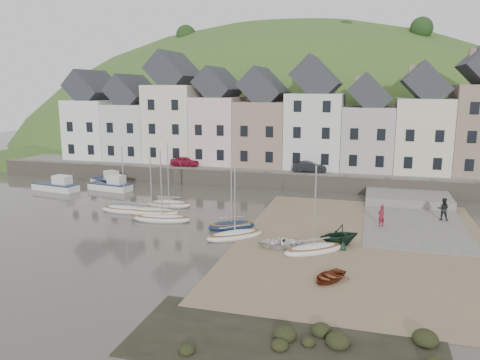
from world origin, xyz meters
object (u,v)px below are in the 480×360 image
(rowboat_green, at_px, (339,235))
(person_dark, at_px, (443,209))
(car_right, at_px, (309,167))
(rowboat_red, at_px, (329,276))
(rowboat_white, at_px, (279,243))
(car_left, at_px, (185,161))
(sailboat_0, at_px, (125,209))
(person_red, at_px, (381,216))

(rowboat_green, bearing_deg, person_dark, 105.22)
(rowboat_green, distance_m, car_right, 21.13)
(rowboat_red, bearing_deg, rowboat_white, 158.34)
(car_left, height_order, car_right, car_right)
(sailboat_0, bearing_deg, car_left, 92.84)
(rowboat_green, distance_m, rowboat_red, 6.61)
(rowboat_white, bearing_deg, rowboat_red, 23.56)
(rowboat_green, bearing_deg, rowboat_white, -100.78)
(person_red, bearing_deg, person_dark, 169.99)
(rowboat_white, bearing_deg, person_red, 120.68)
(rowboat_white, xyz_separation_m, person_dark, (12.08, 10.46, 0.69))
(rowboat_green, distance_m, person_red, 6.21)
(sailboat_0, xyz_separation_m, person_dark, (27.56, 4.72, 0.82))
(rowboat_white, bearing_deg, sailboat_0, -125.00)
(person_dark, height_order, car_left, car_left)
(sailboat_0, height_order, person_red, sailboat_0)
(rowboat_green, height_order, rowboat_red, rowboat_green)
(rowboat_white, xyz_separation_m, car_right, (-0.82, 22.13, 1.85))
(person_red, height_order, car_left, car_left)
(rowboat_white, relative_size, person_red, 1.78)
(sailboat_0, height_order, car_left, sailboat_0)
(sailboat_0, relative_size, person_dark, 3.29)
(rowboat_white, xyz_separation_m, rowboat_red, (3.92, -4.98, -0.07))
(rowboat_white, distance_m, rowboat_green, 4.37)
(sailboat_0, bearing_deg, person_dark, 9.72)
(person_red, distance_m, car_right, 17.01)
(rowboat_red, bearing_deg, person_red, 105.85)
(sailboat_0, relative_size, car_right, 1.63)
(person_red, relative_size, car_left, 0.50)
(car_right, bearing_deg, rowboat_red, -176.78)
(rowboat_white, height_order, car_right, car_right)
(person_red, bearing_deg, rowboat_white, 1.66)
(person_red, height_order, person_dark, person_dark)
(person_dark, bearing_deg, car_right, -33.99)
(rowboat_red, xyz_separation_m, car_left, (-20.21, 27.11, 1.89))
(sailboat_0, distance_m, rowboat_red, 22.17)
(person_dark, xyz_separation_m, car_left, (-28.37, 11.67, 1.13))
(person_dark, bearing_deg, rowboat_red, 70.26)
(car_right, bearing_deg, car_left, 83.30)
(rowboat_red, distance_m, car_right, 27.59)
(rowboat_green, bearing_deg, rowboat_red, -33.52)
(rowboat_white, distance_m, person_dark, 16.00)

